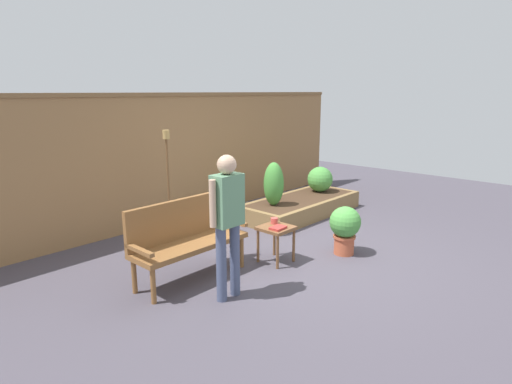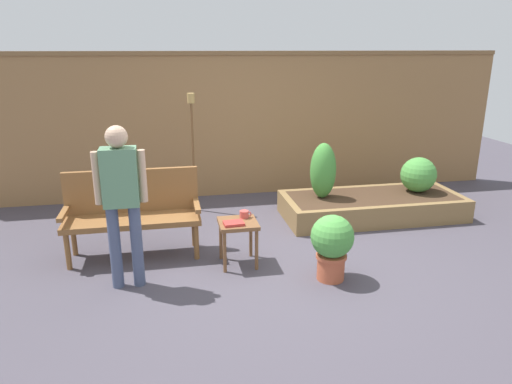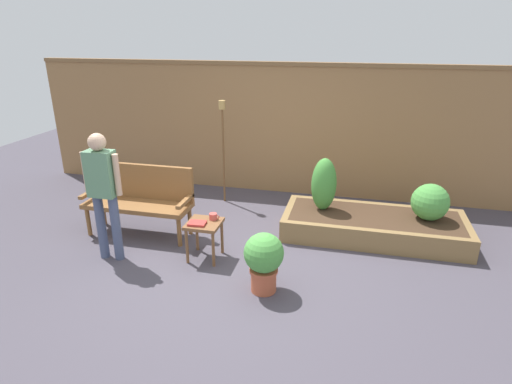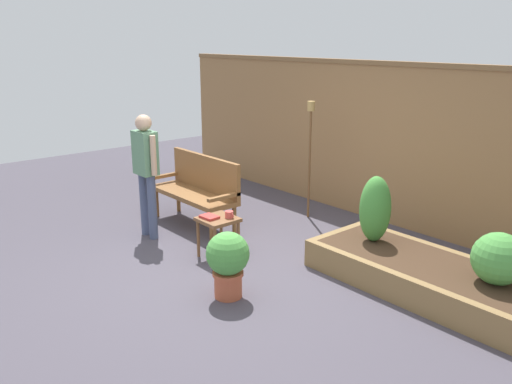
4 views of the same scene
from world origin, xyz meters
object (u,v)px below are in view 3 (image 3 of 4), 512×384
garden_bench (140,195)px  person_by_bench (103,187)px  tiki_torch (223,134)px  book_on_table (197,223)px  side_table (204,228)px  shrub_near_bench (324,184)px  cup_on_table (213,217)px  potted_boxwood (264,258)px  shrub_far_corner (430,202)px

garden_bench → person_by_bench: person_by_bench is taller
garden_bench → tiki_torch: size_ratio=0.88×
book_on_table → person_by_bench: 1.16m
side_table → tiki_torch: (-0.33, 1.82, 0.73)m
book_on_table → person_by_bench: (-1.06, -0.19, 0.44)m
side_table → shrub_near_bench: (1.31, 1.15, 0.27)m
cup_on_table → book_on_table: bearing=-128.1°
side_table → potted_boxwood: potted_boxwood is taller
garden_bench → potted_boxwood: garden_bench is taller
cup_on_table → tiki_torch: tiki_torch is taller
book_on_table → potted_boxwood: bearing=-29.6°
shrub_near_bench → shrub_far_corner: (1.37, 0.00, -0.13)m
cup_on_table → person_by_bench: (-1.20, -0.37, 0.41)m
cup_on_table → shrub_far_corner: (2.60, 1.05, 0.02)m
garden_bench → book_on_table: garden_bench is taller
garden_bench → book_on_table: size_ratio=7.06×
shrub_near_bench → person_by_bench: size_ratio=0.47×
garden_bench → tiki_torch: tiki_torch is taller
potted_boxwood → tiki_torch: (-1.18, 2.34, 0.74)m
garden_bench → shrub_far_corner: bearing=9.9°
tiki_torch → book_on_table: bearing=-81.8°
garden_bench → shrub_near_bench: (2.40, 0.66, 0.12)m
book_on_table → shrub_far_corner: 3.00m
shrub_far_corner → tiki_torch: size_ratio=0.29×
book_on_table → side_table: bearing=50.5°
garden_bench → side_table: (1.09, -0.49, -0.15)m
shrub_far_corner → person_by_bench: 4.07m
potted_boxwood → shrub_near_bench: shrub_near_bench is taller
side_table → potted_boxwood: (0.85, -0.51, -0.01)m
garden_bench → person_by_bench: bearing=-92.2°
tiki_torch → person_by_bench: tiki_torch is taller
side_table → cup_on_table: 0.18m
cup_on_table → side_table: bearing=-129.9°
garden_bench → shrub_far_corner: 3.83m
tiki_torch → cup_on_table: bearing=-76.4°
side_table → tiki_torch: size_ratio=0.29×
shrub_near_bench → shrub_far_corner: 1.38m
potted_boxwood → shrub_far_corner: shrub_far_corner is taller
side_table → shrub_far_corner: 2.92m
side_table → person_by_bench: 1.27m
shrub_near_bench → cup_on_table: bearing=-139.5°
side_table → shrub_near_bench: shrub_near_bench is taller
book_on_table → shrub_near_bench: bearing=38.0°
shrub_far_corner → person_by_bench: person_by_bench is taller
book_on_table → tiki_torch: (-0.28, 1.90, 0.63)m
garden_bench → cup_on_table: size_ratio=11.25×
garden_bench → book_on_table: bearing=-28.7°
garden_bench → cup_on_table: garden_bench is taller
garden_bench → potted_boxwood: 2.18m
cup_on_table → shrub_near_bench: size_ratio=0.17×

